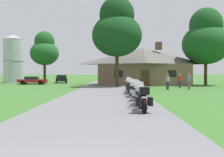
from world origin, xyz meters
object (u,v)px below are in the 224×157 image
object	(u,v)px
motorcycle_yellow_fourth_in_row	(133,89)
motorcycle_yellow_sixth_in_row	(130,86)
bystander_red_shirt_near_lodge	(180,80)
bystander_gray_shirt_by_tree	(189,81)
motorcycle_orange_third_in_row	(137,92)
tree_left_far	(45,50)
metal_silo_distant	(13,59)
parked_red_sedan_far_left	(32,80)
bystander_gray_shirt_beside_signpost	(168,81)
parked_black_suv_far_left	(61,78)
motorcycle_yellow_second_in_row	(139,95)
tree_by_lodge_front	(117,29)
motorcycle_blue_nearest_to_camera	(143,99)
motorcycle_black_fifth_in_row	(131,87)
tree_right_of_lodge	(206,39)
motorcycle_yellow_farthest_in_row	(130,85)

from	to	relation	value
motorcycle_yellow_fourth_in_row	motorcycle_yellow_sixth_in_row	bearing A→B (deg)	85.19
bystander_red_shirt_near_lodge	bystander_gray_shirt_by_tree	bearing A→B (deg)	-126.21
motorcycle_orange_third_in_row	tree_left_far	distance (m)	31.31
metal_silo_distant	parked_red_sedan_far_left	world-z (taller)	metal_silo_distant
motorcycle_yellow_sixth_in_row	bystander_gray_shirt_beside_signpost	distance (m)	6.19
bystander_gray_shirt_by_tree	metal_silo_distant	bearing A→B (deg)	-152.97
parked_black_suv_far_left	motorcycle_yellow_fourth_in_row	bearing A→B (deg)	-81.41
bystander_gray_shirt_by_tree	motorcycle_yellow_second_in_row	bearing A→B (deg)	-52.80
tree_left_far	tree_by_lodge_front	distance (m)	16.49
motorcycle_blue_nearest_to_camera	parked_red_sedan_far_left	bearing A→B (deg)	114.47
bystander_gray_shirt_by_tree	tree_by_lodge_front	bearing A→B (deg)	-150.52
motorcycle_yellow_fourth_in_row	tree_left_far	distance (m)	29.04
metal_silo_distant	parked_red_sedan_far_left	bearing A→B (deg)	-49.56
motorcycle_black_fifth_in_row	metal_silo_distant	size ratio (longest dim) A/B	0.25
motorcycle_yellow_fourth_in_row	motorcycle_black_fifth_in_row	size ratio (longest dim) A/B	1.00
bystander_gray_shirt_by_tree	tree_right_of_lodge	world-z (taller)	tree_right_of_lodge
motorcycle_yellow_fourth_in_row	motorcycle_yellow_farthest_in_row	size ratio (longest dim) A/B	1.00
motorcycle_orange_third_in_row	motorcycle_yellow_sixth_in_row	xyz separation A→B (m)	(-0.06, 7.02, 0.00)
metal_silo_distant	parked_black_suv_far_left	world-z (taller)	metal_silo_distant
motorcycle_orange_third_in_row	bystander_gray_shirt_beside_signpost	size ratio (longest dim) A/B	1.24
motorcycle_orange_third_in_row	tree_right_of_lodge	distance (m)	24.57
tree_left_far	parked_black_suv_far_left	xyz separation A→B (m)	(2.37, 1.97, -4.81)
tree_by_lodge_front	parked_red_sedan_far_left	size ratio (longest dim) A/B	2.58
motorcycle_yellow_sixth_in_row	motorcycle_yellow_farthest_in_row	size ratio (longest dim) A/B	1.00
motorcycle_black_fifth_in_row	parked_red_sedan_far_left	bearing A→B (deg)	119.16
bystander_gray_shirt_by_tree	parked_black_suv_far_left	world-z (taller)	bystander_gray_shirt_by_tree
motorcycle_yellow_second_in_row	parked_black_suv_far_left	bearing A→B (deg)	108.00
motorcycle_orange_third_in_row	tree_right_of_lodge	xyz separation A→B (m)	(11.37, 20.97, 5.93)
bystander_red_shirt_near_lodge	parked_black_suv_far_left	bearing A→B (deg)	95.36
motorcycle_black_fifth_in_row	tree_left_far	world-z (taller)	tree_left_far
metal_silo_distant	tree_left_far	bearing A→B (deg)	-17.40
motorcycle_yellow_sixth_in_row	bystander_gray_shirt_by_tree	size ratio (longest dim) A/B	1.25
motorcycle_orange_third_in_row	motorcycle_yellow_farthest_in_row	xyz separation A→B (m)	(0.10, 9.53, 0.00)
bystander_red_shirt_near_lodge	motorcycle_yellow_farthest_in_row	bearing A→B (deg)	177.76
parked_black_suv_far_left	parked_red_sedan_far_left	bearing A→B (deg)	-129.30
metal_silo_distant	motorcycle_yellow_fourth_in_row	bearing A→B (deg)	-55.34
bystander_gray_shirt_by_tree	motorcycle_blue_nearest_to_camera	bearing A→B (deg)	-49.79
tree_by_lodge_front	metal_silo_distant	xyz separation A→B (m)	(-17.95, 13.09, -2.93)
motorcycle_blue_nearest_to_camera	motorcycle_black_fifth_in_row	bearing A→B (deg)	88.56
bystander_gray_shirt_beside_signpost	metal_silo_distant	world-z (taller)	metal_silo_distant
tree_left_far	parked_red_sedan_far_left	distance (m)	6.55
motorcycle_blue_nearest_to_camera	metal_silo_distant	distance (m)	39.60
motorcycle_blue_nearest_to_camera	motorcycle_yellow_farthest_in_row	size ratio (longest dim) A/B	1.00
bystander_red_shirt_near_lodge	bystander_gray_shirt_by_tree	distance (m)	2.86
motorcycle_black_fifth_in_row	tree_right_of_lodge	world-z (taller)	tree_right_of_lodge
bystander_red_shirt_near_lodge	motorcycle_yellow_sixth_in_row	bearing A→B (deg)	-171.76
tree_right_of_lodge	metal_silo_distant	distance (m)	31.77
motorcycle_yellow_second_in_row	tree_right_of_lodge	bearing A→B (deg)	63.76
parked_red_sedan_far_left	bystander_red_shirt_near_lodge	bearing A→B (deg)	-119.55
tree_by_lodge_front	bystander_gray_shirt_beside_signpost	bearing A→B (deg)	-45.04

